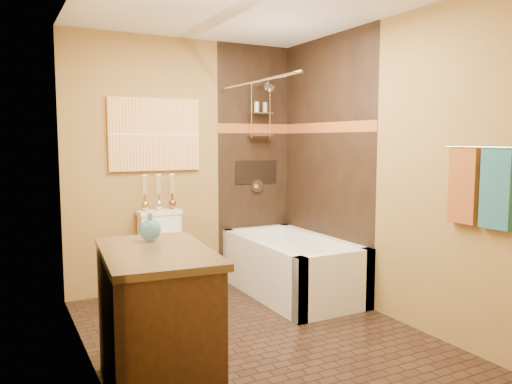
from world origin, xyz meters
TOP-DOWN VIEW (x-y plane):
  - floor at (0.00, 0.00)m, footprint 3.00×3.00m
  - wall_left at (-1.20, 0.00)m, footprint 0.02×3.00m
  - wall_right at (1.20, 0.00)m, footprint 0.02×3.00m
  - wall_back at (0.00, 1.50)m, footprint 2.40×0.02m
  - wall_front at (0.00, -1.50)m, footprint 2.40×0.02m
  - ceiling at (0.00, 0.00)m, footprint 3.00×3.00m
  - alcove_tile_back at (0.78, 1.49)m, footprint 0.85×0.01m
  - alcove_tile_right at (1.19, 0.75)m, footprint 0.01×1.50m
  - mosaic_band_back at (0.78, 1.48)m, footprint 0.85×0.01m
  - mosaic_band_right at (1.18, 0.75)m, footprint 0.01×1.50m
  - alcove_niche at (0.80, 1.48)m, footprint 0.50×0.01m
  - shower_fixtures at (0.80, 1.38)m, footprint 0.24×0.33m
  - curtain_rod at (0.40, 0.75)m, footprint 0.03×1.55m
  - towel_bar at (1.15, -1.05)m, footprint 0.02×0.55m
  - towel_teal at (1.16, -1.18)m, footprint 0.05×0.22m
  - towel_rust at (1.16, -0.92)m, footprint 0.05×0.22m
  - sunset_painting at (-0.32, 1.48)m, footprint 0.90×0.04m
  - vanity_mirror at (-1.19, -0.53)m, footprint 0.01×1.00m
  - bathtub at (0.80, 0.75)m, footprint 0.80×1.50m
  - toilet at (-0.32, 1.21)m, footprint 0.42×0.61m
  - vanity at (-0.92, -0.53)m, footprint 0.69×1.04m
  - teal_bottle at (-0.87, -0.27)m, footprint 0.15×0.15m
  - bud_vases at (-0.32, 1.39)m, footprint 0.34×0.07m

SIDE VIEW (x-z plane):
  - floor at x=0.00m, z-range 0.00..0.00m
  - bathtub at x=0.80m, z-range -0.05..0.50m
  - toilet at x=-0.32m, z-range 0.00..0.82m
  - vanity at x=-0.92m, z-range 0.00..0.87m
  - teal_bottle at x=-0.87m, z-range 0.85..1.06m
  - bud_vases at x=-0.32m, z-range 0.84..1.17m
  - alcove_niche at x=0.80m, z-range 1.02..1.27m
  - towel_teal at x=1.16m, z-range 0.92..1.44m
  - towel_rust at x=1.16m, z-range 0.92..1.44m
  - wall_left at x=-1.20m, z-range 0.00..2.50m
  - wall_right at x=1.20m, z-range 0.00..2.50m
  - wall_back at x=0.00m, z-range 0.00..2.50m
  - wall_front at x=0.00m, z-range 0.00..2.50m
  - alcove_tile_back at x=0.78m, z-range 0.00..2.50m
  - alcove_tile_right at x=1.19m, z-range 0.00..2.50m
  - towel_bar at x=1.15m, z-range 1.44..1.46m
  - vanity_mirror at x=-1.19m, z-range 1.05..1.95m
  - sunset_painting at x=-0.32m, z-range 1.20..1.90m
  - mosaic_band_back at x=0.78m, z-range 1.57..1.67m
  - mosaic_band_right at x=1.18m, z-range 1.57..1.67m
  - shower_fixtures at x=0.80m, z-range 1.08..2.25m
  - curtain_rod at x=0.40m, z-range 2.01..2.03m
  - ceiling at x=0.00m, z-range 2.50..2.50m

